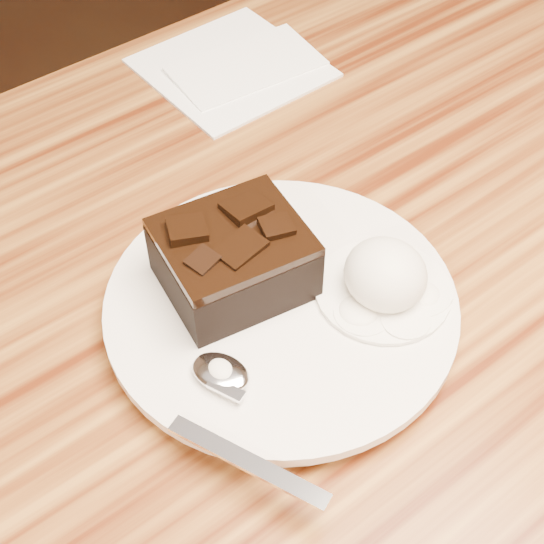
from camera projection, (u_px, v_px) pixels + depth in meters
plate at (281, 310)px, 0.56m from camera, size 0.24×0.24×0.02m
brownie at (234, 262)px, 0.54m from camera, size 0.10×0.09×0.04m
ice_cream_scoop at (385, 275)px, 0.54m from camera, size 0.05×0.06×0.05m
melt_puddle at (383, 291)px, 0.55m from camera, size 0.09×0.09×0.00m
spoon at (221, 374)px, 0.51m from camera, size 0.08×0.15×0.01m
napkin at (231, 66)px, 0.76m from camera, size 0.15×0.15×0.01m
crumb_a at (366, 286)px, 0.56m from camera, size 0.01×0.01×0.00m
crumb_b at (214, 365)px, 0.51m from camera, size 0.01×0.01×0.00m
crumb_c at (264, 290)px, 0.55m from camera, size 0.01×0.01×0.00m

